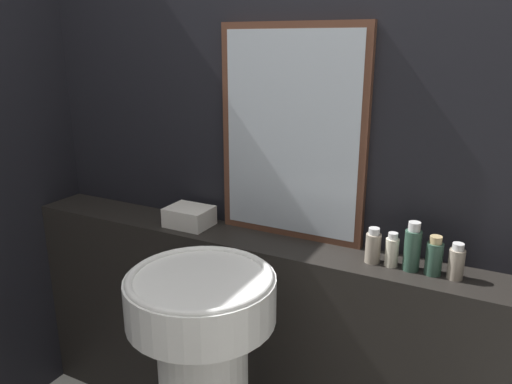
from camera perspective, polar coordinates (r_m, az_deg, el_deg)
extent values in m
cube|color=black|center=(1.91, 3.56, 5.59)|extent=(8.00, 0.06, 2.50)
cube|color=black|center=(2.10, 1.46, -17.08)|extent=(2.21, 0.23, 0.90)
cylinder|color=white|center=(1.53, -6.28, -12.01)|extent=(0.45, 0.45, 0.14)
torus|color=white|center=(1.50, -6.36, -9.70)|extent=(0.44, 0.44, 0.02)
cube|color=#563323|center=(1.84, 4.11, 6.56)|extent=(0.57, 0.03, 0.79)
cube|color=#B2BCC6|center=(1.83, 4.00, 6.52)|extent=(0.52, 0.02, 0.74)
cube|color=silver|center=(2.05, -7.62, -2.79)|extent=(0.18, 0.14, 0.08)
cylinder|color=gray|center=(1.74, 13.22, -6.27)|extent=(0.05, 0.05, 0.10)
cylinder|color=silver|center=(1.72, 13.35, -4.38)|extent=(0.04, 0.04, 0.02)
cylinder|color=beige|center=(1.73, 15.25, -6.67)|extent=(0.04, 0.04, 0.10)
cylinder|color=silver|center=(1.71, 15.40, -4.86)|extent=(0.03, 0.03, 0.02)
cylinder|color=#2D4C3D|center=(1.71, 17.41, -6.40)|extent=(0.05, 0.05, 0.14)
cylinder|color=silver|center=(1.68, 17.66, -3.78)|extent=(0.04, 0.04, 0.03)
cylinder|color=#2D4C3D|center=(1.71, 19.66, -7.20)|extent=(0.05, 0.05, 0.11)
cylinder|color=tan|center=(1.69, 19.88, -5.16)|extent=(0.04, 0.04, 0.02)
cylinder|color=gray|center=(1.71, 21.89, -7.67)|extent=(0.05, 0.05, 0.10)
cylinder|color=silver|center=(1.68, 22.12, -5.82)|extent=(0.04, 0.04, 0.02)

